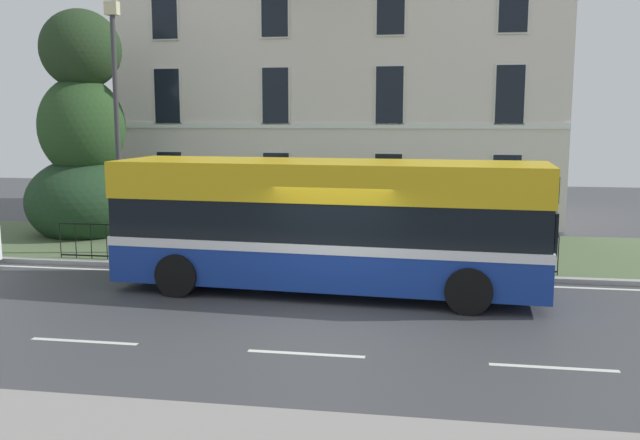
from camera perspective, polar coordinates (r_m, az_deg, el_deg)
The scene contains 7 objects.
ground_plane at distance 14.57m, azimuth 0.97°, elevation -7.20°, with size 60.00×56.00×0.18m.
georgian_townhouse at distance 28.19m, azimuth 2.27°, elevation 13.07°, with size 16.11×8.61×12.00m.
iron_verge_railing at distance 17.75m, azimuth -2.12°, elevation -2.23°, with size 13.09×0.04×0.97m.
evergreen_tree at distance 23.73m, azimuth -18.90°, elevation 5.22°, with size 3.96×3.96×7.63m.
single_decker_bus at distance 15.44m, azimuth 0.68°, elevation -0.30°, with size 9.73×3.05×2.97m.
street_lamp_post at distance 20.01m, azimuth -16.52°, elevation 8.57°, with size 0.36×0.24×6.90m.
litter_bin at distance 18.60m, azimuth -0.28°, elevation -1.66°, with size 0.52×0.52×1.04m.
Camera 1 is at (2.02, -12.69, 3.95)m, focal length 38.60 mm.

